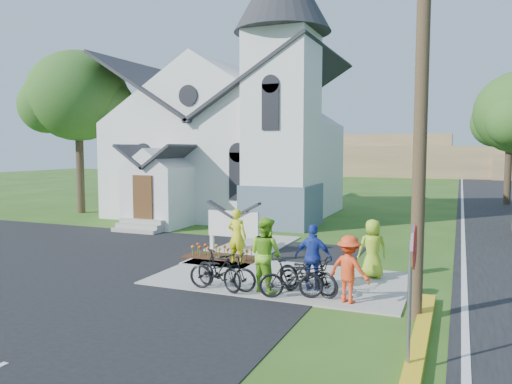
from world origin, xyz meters
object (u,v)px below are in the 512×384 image
at_px(stop_sign, 412,266).
at_px(cyclist_3, 349,269).
at_px(bike_4, 308,277).
at_px(bike_0, 223,272).
at_px(cyclist_4, 372,249).
at_px(cyclist_1, 266,254).
at_px(bike_1, 219,270).
at_px(church_sign, 234,224).
at_px(bike_2, 307,274).
at_px(cyclist_0, 237,236).
at_px(bike_3, 291,279).
at_px(utility_pole, 425,65).
at_px(cyclist_2, 313,257).

bearing_deg(stop_sign, cyclist_3, 117.69).
bearing_deg(bike_4, bike_0, 115.94).
bearing_deg(cyclist_4, cyclist_1, 21.14).
relative_size(bike_1, bike_4, 1.01).
bearing_deg(bike_4, cyclist_3, -88.19).
distance_m(church_sign, cyclist_4, 5.36).
xyz_separation_m(bike_0, bike_4, (2.16, 0.45, -0.04)).
xyz_separation_m(church_sign, bike_2, (3.80, -3.74, -0.50)).
bearing_deg(church_sign, cyclist_0, -61.45).
relative_size(bike_2, bike_3, 1.15).
xyz_separation_m(church_sign, utility_pole, (6.56, -4.70, 4.38)).
bearing_deg(bike_0, bike_4, -82.18).
relative_size(church_sign, utility_pole, 0.22).
bearing_deg(church_sign, bike_3, -50.83).
xyz_separation_m(bike_0, cyclist_4, (3.36, 2.71, 0.35)).
xyz_separation_m(cyclist_3, bike_3, (-1.36, -0.21, -0.33)).
relative_size(bike_0, cyclist_3, 1.14).
bearing_deg(cyclist_3, bike_4, 4.75).
height_order(cyclist_2, cyclist_3, cyclist_2).
bearing_deg(cyclist_4, church_sign, -43.23).
xyz_separation_m(utility_pole, bike_3, (-2.98, 0.30, -4.88)).
distance_m(church_sign, utility_pole, 9.18).
bearing_deg(cyclist_0, church_sign, -59.92).
height_order(bike_1, cyclist_4, cyclist_4).
bearing_deg(bike_1, bike_4, -56.25).
xyz_separation_m(utility_pole, cyclist_1, (-3.78, 0.63, -4.40)).
bearing_deg(bike_3, cyclist_0, 22.86).
distance_m(bike_3, cyclist_4, 3.12).
bearing_deg(bike_3, bike_4, -54.84).
bearing_deg(cyclist_3, cyclist_2, -15.24).
bearing_deg(stop_sign, bike_0, 148.55).
relative_size(church_sign, cyclist_2, 1.29).
xyz_separation_m(cyclist_1, bike_4, (1.10, 0.12, -0.51)).
xyz_separation_m(bike_0, cyclist_3, (3.22, 0.21, 0.32)).
height_order(cyclist_0, bike_1, cyclist_0).
xyz_separation_m(bike_0, bike_1, (-0.11, 0.00, 0.03)).
distance_m(cyclist_1, cyclist_4, 3.31).
xyz_separation_m(bike_0, bike_2, (2.07, 0.66, -0.01)).
xyz_separation_m(cyclist_2, bike_3, (-0.30, -0.89, -0.38)).
distance_m(church_sign, bike_4, 5.57).
distance_m(stop_sign, bike_4, 4.59).
bearing_deg(stop_sign, church_sign, 131.88).
distance_m(church_sign, bike_0, 4.75).
height_order(utility_pole, cyclist_4, utility_pole).
relative_size(stop_sign, cyclist_3, 1.55).
distance_m(utility_pole, bike_0, 6.87).
height_order(bike_2, bike_3, same).
relative_size(utility_pole, cyclist_1, 5.25).
distance_m(cyclist_0, bike_2, 3.74).
xyz_separation_m(cyclist_1, bike_1, (-1.17, -0.33, -0.44)).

